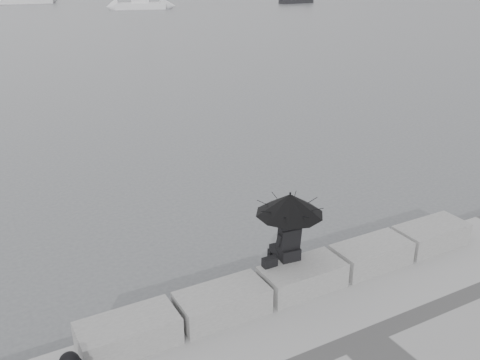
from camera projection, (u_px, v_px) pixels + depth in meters
ground at (288, 298)px, 10.76m from camera, size 360.00×360.00×0.00m
stone_block_far_left at (128, 334)px, 8.59m from camera, size 1.60×0.80×0.50m
stone_block_left at (222, 303)px, 9.35m from camera, size 1.60×0.80×0.50m
stone_block_centre at (302, 277)px, 10.11m from camera, size 1.60×0.80×0.50m
stone_block_right at (371, 255)px, 10.86m from camera, size 1.60×0.80×0.50m
stone_block_far_right at (431, 236)px, 11.62m from camera, size 1.60×0.80×0.50m
seated_person at (290, 210)px, 9.87m from camera, size 1.28×1.28×1.39m
bag at (270, 262)px, 9.97m from camera, size 0.27×0.16×0.18m
sailboat_right at (140, 5)px, 70.66m from camera, size 6.92×4.08×12.90m
small_motorboat at (296, 1)px, 79.91m from camera, size 5.25×1.73×1.10m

